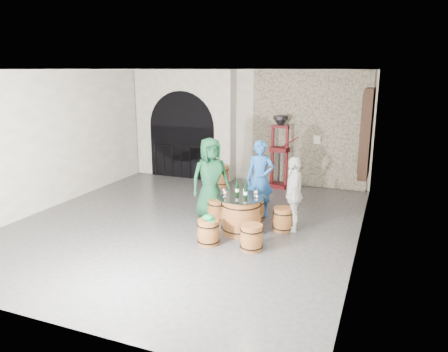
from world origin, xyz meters
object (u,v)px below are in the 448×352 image
at_px(person_green, 210,178).
at_px(wine_bottle_left, 237,189).
at_px(barrel_stool_left, 217,210).
at_px(barrel_stool_near_left, 208,232).
at_px(wine_bottle_center, 245,192).
at_px(barrel_table, 241,215).
at_px(person_blue, 260,179).
at_px(person_white, 294,194).
at_px(barrel_stool_near_right, 252,238).
at_px(corking_press, 280,146).
at_px(barrel_stool_right, 283,219).
at_px(barrel_stool_far, 255,209).
at_px(wine_bottle_right, 245,189).
at_px(side_barrel, 221,176).

bearing_deg(person_green, wine_bottle_left, -79.05).
xyz_separation_m(barrel_stool_left, person_green, (-0.22, 0.14, 0.66)).
distance_m(barrel_stool_left, barrel_stool_near_left, 1.30).
relative_size(person_green, wine_bottle_center, 5.49).
xyz_separation_m(barrel_table, wine_bottle_center, (0.11, -0.08, 0.51)).
relative_size(person_blue, wine_bottle_left, 5.24).
distance_m(person_green, person_white, 1.87).
xyz_separation_m(barrel_stool_left, person_white, (1.65, 0.04, 0.53)).
xyz_separation_m(barrel_stool_near_right, corking_press, (-0.62, 4.33, 0.92)).
distance_m(barrel_stool_right, barrel_stool_near_right, 1.19).
bearing_deg(barrel_stool_right, barrel_stool_left, 177.71).
bearing_deg(wine_bottle_center, barrel_stool_near_right, -61.92).
bearing_deg(wine_bottle_left, barrel_stool_far, 80.32).
distance_m(barrel_table, barrel_stool_near_left, 0.87).
bearing_deg(barrel_stool_near_left, wine_bottle_center, 55.06).
distance_m(barrel_table, corking_press, 3.69).
xyz_separation_m(barrel_stool_right, barrel_stool_near_left, (-1.13, -1.20, 0.00)).
bearing_deg(barrel_stool_left, corking_press, 79.83).
distance_m(barrel_stool_right, wine_bottle_left, 1.14).
bearing_deg(barrel_stool_right, person_blue, 134.76).
relative_size(barrel_table, corking_press, 0.50).
bearing_deg(barrel_stool_near_right, barrel_stool_far, 105.31).
bearing_deg(wine_bottle_left, barrel_stool_near_left, -107.37).
relative_size(barrel_table, wine_bottle_left, 3.03).
distance_m(barrel_stool_near_right, barrel_stool_near_left, 0.84).
relative_size(barrel_stool_left, barrel_stool_far, 1.00).
xyz_separation_m(barrel_stool_right, person_green, (-1.69, 0.20, 0.66)).
bearing_deg(barrel_table, corking_press, 92.51).
bearing_deg(barrel_stool_left, barrel_table, -33.71).
xyz_separation_m(barrel_stool_right, person_white, (0.18, 0.10, 0.53)).
bearing_deg(wine_bottle_left, barrel_stool_near_right, -54.29).
distance_m(barrel_stool_far, wine_bottle_right, 1.00).
xyz_separation_m(barrel_stool_far, wine_bottle_right, (0.02, -0.75, 0.65)).
bearing_deg(side_barrel, person_blue, -49.01).
relative_size(barrel_stool_right, person_white, 0.31).
relative_size(person_green, person_blue, 1.05).
relative_size(person_white, corking_press, 0.77).
xyz_separation_m(barrel_stool_near_right, person_white, (0.47, 1.25, 0.53)).
bearing_deg(side_barrel, wine_bottle_right, -60.05).
height_order(barrel_stool_near_left, wine_bottle_center, wine_bottle_center).
bearing_deg(side_barrel, barrel_table, -61.55).
bearing_deg(person_blue, person_green, -162.18).
relative_size(barrel_stool_right, corking_press, 0.24).
bearing_deg(person_green, barrel_stool_left, -78.61).
relative_size(wine_bottle_left, corking_press, 0.16).
relative_size(barrel_stool_near_left, wine_bottle_center, 1.48).
distance_m(person_blue, wine_bottle_right, 1.04).
height_order(barrel_stool_far, person_white, person_white).
height_order(barrel_stool_far, person_green, person_green).
relative_size(wine_bottle_center, wine_bottle_right, 1.00).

